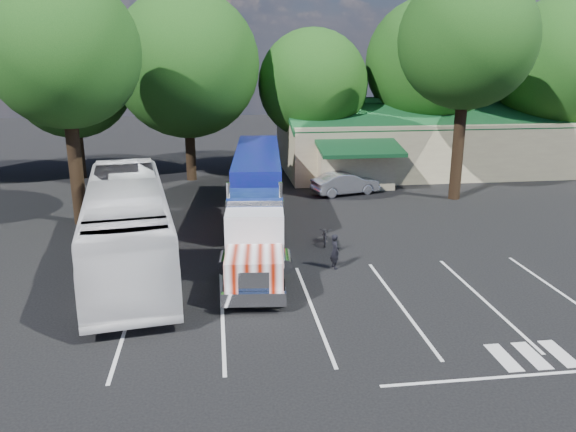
{
  "coord_description": "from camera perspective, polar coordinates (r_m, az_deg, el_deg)",
  "views": [
    {
      "loc": [
        -3.23,
        -23.98,
        8.75
      ],
      "look_at": [
        -0.23,
        -0.91,
        2.0
      ],
      "focal_mm": 35.0,
      "sensor_mm": 36.0,
      "label": 1
    }
  ],
  "objects": [
    {
      "name": "ground",
      "position": [
        25.73,
        0.24,
        -3.7
      ],
      "size": [
        120.0,
        120.0,
        0.0
      ],
      "primitive_type": "plane",
      "color": "black",
      "rests_on": "ground"
    },
    {
      "name": "event_hall",
      "position": [
        45.57,
        14.65,
        7.41
      ],
      "size": [
        24.2,
        14.12,
        5.55
      ],
      "color": "#BEB58D",
      "rests_on": "ground"
    },
    {
      "name": "tree_row_b",
      "position": [
        42.94,
        -21.13,
        12.98
      ],
      "size": [
        8.4,
        8.4,
        11.35
      ],
      "color": "black",
      "rests_on": "ground"
    },
    {
      "name": "tree_row_c",
      "position": [
        40.22,
        -10.29,
        14.92
      ],
      "size": [
        10.0,
        10.0,
        13.05
      ],
      "color": "black",
      "rests_on": "ground"
    },
    {
      "name": "tree_row_d",
      "position": [
        42.16,
        2.53,
        13.22
      ],
      "size": [
        8.0,
        8.0,
        10.6
      ],
      "color": "black",
      "rests_on": "ground"
    },
    {
      "name": "tree_row_e",
      "position": [
        45.01,
        14.2,
        14.86
      ],
      "size": [
        9.6,
        9.6,
        12.9
      ],
      "color": "black",
      "rests_on": "ground"
    },
    {
      "name": "tree_row_f",
      "position": [
        48.5,
        26.09,
        13.46
      ],
      "size": [
        10.4,
        10.4,
        13.0
      ],
      "color": "black",
      "rests_on": "ground"
    },
    {
      "name": "tree_near_left",
      "position": [
        30.85,
        -21.85,
        15.19
      ],
      "size": [
        7.6,
        7.6,
        12.65
      ],
      "color": "black",
      "rests_on": "ground"
    },
    {
      "name": "tree_near_right",
      "position": [
        35.67,
        17.73,
        16.6
      ],
      "size": [
        8.0,
        8.0,
        13.5
      ],
      "color": "black",
      "rests_on": "ground"
    },
    {
      "name": "semi_truck",
      "position": [
        28.62,
        -3.16,
        2.9
      ],
      "size": [
        4.06,
        18.58,
        3.87
      ],
      "rotation": [
        0.0,
        0.0,
        -0.09
      ],
      "color": "black",
      "rests_on": "ground"
    },
    {
      "name": "woman",
      "position": [
        23.72,
        4.78,
        -3.59
      ],
      "size": [
        0.46,
        0.61,
        1.5
      ],
      "primitive_type": "imported",
      "rotation": [
        0.0,
        0.0,
        1.76
      ],
      "color": "black",
      "rests_on": "ground"
    },
    {
      "name": "bicycle",
      "position": [
        26.81,
        3.77,
        -1.95
      ],
      "size": [
        0.81,
        1.68,
        0.85
      ],
      "primitive_type": "imported",
      "rotation": [
        0.0,
        0.0,
        -0.16
      ],
      "color": "black",
      "rests_on": "ground"
    },
    {
      "name": "tour_bus",
      "position": [
        24.38,
        -16.0,
        -0.84
      ],
      "size": [
        5.11,
        13.82,
        3.76
      ],
      "primitive_type": "imported",
      "rotation": [
        0.0,
        0.0,
        0.15
      ],
      "color": "silver",
      "rests_on": "ground"
    },
    {
      "name": "silver_sedan",
      "position": [
        36.35,
        5.87,
        3.33
      ],
      "size": [
        4.63,
        2.62,
        1.44
      ],
      "primitive_type": "imported",
      "rotation": [
        0.0,
        0.0,
        1.83
      ],
      "color": "#B7B9BF",
      "rests_on": "ground"
    }
  ]
}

